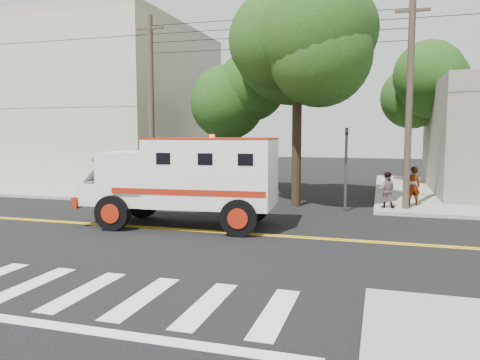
% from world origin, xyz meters
% --- Properties ---
extents(ground, '(100.00, 100.00, 0.00)m').
position_xyz_m(ground, '(0.00, 0.00, 0.00)').
color(ground, black).
rests_on(ground, ground).
extents(sidewalk_nw, '(17.00, 17.00, 0.15)m').
position_xyz_m(sidewalk_nw, '(-13.50, 13.50, 0.07)').
color(sidewalk_nw, gray).
rests_on(sidewalk_nw, ground).
extents(building_left, '(16.00, 14.00, 10.00)m').
position_xyz_m(building_left, '(-15.50, 15.00, 5.15)').
color(building_left, '#BAB198').
rests_on(building_left, sidewalk_nw).
extents(utility_pole_left, '(0.28, 0.28, 9.00)m').
position_xyz_m(utility_pole_left, '(-5.60, 6.00, 4.50)').
color(utility_pole_left, '#382D23').
rests_on(utility_pole_left, ground).
extents(utility_pole_right, '(0.28, 0.28, 9.00)m').
position_xyz_m(utility_pole_right, '(6.30, 6.20, 4.50)').
color(utility_pole_right, '#382D23').
rests_on(utility_pole_right, ground).
extents(tree_main, '(6.08, 5.70, 9.85)m').
position_xyz_m(tree_main, '(1.94, 6.21, 7.20)').
color(tree_main, black).
rests_on(tree_main, ground).
extents(tree_left, '(4.48, 4.20, 7.70)m').
position_xyz_m(tree_left, '(-2.68, 11.79, 5.73)').
color(tree_left, black).
rests_on(tree_left, ground).
extents(tree_right, '(4.80, 4.50, 8.20)m').
position_xyz_m(tree_right, '(8.84, 15.77, 6.09)').
color(tree_right, black).
rests_on(tree_right, ground).
extents(traffic_signal, '(0.15, 0.18, 3.60)m').
position_xyz_m(traffic_signal, '(3.80, 5.60, 2.23)').
color(traffic_signal, '#3F3F42').
rests_on(traffic_signal, ground).
extents(accessibility_sign, '(0.45, 0.10, 2.02)m').
position_xyz_m(accessibility_sign, '(-6.20, 6.17, 1.37)').
color(accessibility_sign, '#3F3F42').
rests_on(accessibility_sign, ground).
extents(palm_planter, '(3.52, 2.63, 2.36)m').
position_xyz_m(palm_planter, '(-7.44, 6.62, 1.65)').
color(palm_planter, '#1E3314').
rests_on(palm_planter, sidewalk_nw).
extents(armored_truck, '(7.24, 3.33, 3.21)m').
position_xyz_m(armored_truck, '(-1.42, 0.67, 1.83)').
color(armored_truck, white).
rests_on(armored_truck, ground).
extents(pedestrian_a, '(0.73, 0.58, 1.75)m').
position_xyz_m(pedestrian_a, '(6.63, 7.11, 1.03)').
color(pedestrian_a, gray).
rests_on(pedestrian_a, sidewalk_ne).
extents(pedestrian_b, '(0.80, 0.64, 1.55)m').
position_xyz_m(pedestrian_b, '(5.50, 6.21, 0.93)').
color(pedestrian_b, gray).
rests_on(pedestrian_b, sidewalk_ne).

